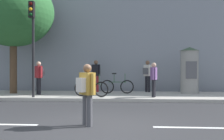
% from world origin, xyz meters
% --- Properties ---
extents(ground_plane, '(80.00, 80.00, 0.00)m').
position_xyz_m(ground_plane, '(0.00, 0.00, 0.00)').
color(ground_plane, '#2B2B2D').
extents(sidewalk_curb, '(36.00, 4.00, 0.15)m').
position_xyz_m(sidewalk_curb, '(0.00, 7.00, 0.07)').
color(sidewalk_curb, '#B2ADA3').
rests_on(sidewalk_curb, ground_plane).
extents(lane_markings, '(25.80, 0.16, 0.01)m').
position_xyz_m(lane_markings, '(-0.00, 0.00, 0.00)').
color(lane_markings, silver).
rests_on(lane_markings, ground_plane).
extents(building_backdrop, '(36.00, 5.00, 8.82)m').
position_xyz_m(building_backdrop, '(0.00, 12.00, 4.41)').
color(building_backdrop, gray).
rests_on(building_backdrop, ground_plane).
extents(traffic_light, '(0.24, 0.45, 4.39)m').
position_xyz_m(traffic_light, '(-3.63, 5.24, 3.10)').
color(traffic_light, black).
rests_on(traffic_light, sidewalk_curb).
extents(poster_column, '(1.03, 1.03, 2.47)m').
position_xyz_m(poster_column, '(3.99, 7.88, 1.40)').
color(poster_column, gray).
rests_on(poster_column, sidewalk_curb).
extents(street_tree, '(4.34, 4.34, 6.19)m').
position_xyz_m(street_tree, '(-5.43, 7.22, 4.48)').
color(street_tree, '#4C3826').
rests_on(street_tree, sidewalk_curb).
extents(pedestrian_tallest, '(0.52, 0.52, 1.60)m').
position_xyz_m(pedestrian_tallest, '(-0.20, 0.00, 0.95)').
color(pedestrian_tallest, '#4C4C51').
rests_on(pedestrian_tallest, ground_plane).
extents(pedestrian_with_backpack, '(0.35, 0.61, 1.60)m').
position_xyz_m(pedestrian_with_backpack, '(1.94, 5.81, 1.09)').
color(pedestrian_with_backpack, black).
rests_on(pedestrian_with_backpack, sidewalk_curb).
extents(pedestrian_in_light_jacket, '(0.54, 0.46, 1.80)m').
position_xyz_m(pedestrian_in_light_jacket, '(-1.13, 8.43, 1.22)').
color(pedestrian_in_light_jacket, maroon).
rests_on(pedestrian_in_light_jacket, sidewalk_curb).
extents(pedestrian_in_red_top, '(0.52, 0.52, 1.69)m').
position_xyz_m(pedestrian_in_red_top, '(-3.79, 6.59, 1.16)').
color(pedestrian_in_red_top, black).
rests_on(pedestrian_in_red_top, sidewalk_curb).
extents(pedestrian_with_bag, '(0.50, 0.51, 1.78)m').
position_xyz_m(pedestrian_with_bag, '(1.79, 8.54, 1.21)').
color(pedestrian_with_bag, black).
rests_on(pedestrian_with_bag, sidewalk_curb).
extents(bicycle_leaning, '(1.77, 0.14, 1.09)m').
position_xyz_m(bicycle_leaning, '(0.14, 7.48, 0.54)').
color(bicycle_leaning, black).
rests_on(bicycle_leaning, sidewalk_curb).
extents(bicycle_upright, '(1.71, 0.56, 1.09)m').
position_xyz_m(bicycle_upright, '(-0.99, 5.77, 0.54)').
color(bicycle_upright, black).
rests_on(bicycle_upright, sidewalk_curb).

